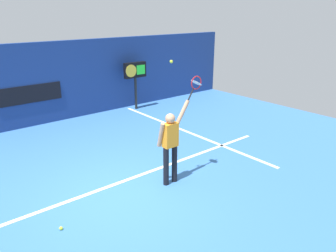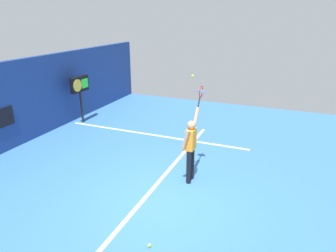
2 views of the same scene
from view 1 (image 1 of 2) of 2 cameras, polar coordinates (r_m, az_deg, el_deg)
The scene contains 10 objects.
ground_plane at distance 7.50m, azimuth -8.02°, elevation -11.43°, with size 18.00×18.00×0.00m, color #3870B2.
back_wall at distance 12.15m, azimuth -23.17°, elevation 6.38°, with size 18.00×0.20×2.81m, color navy.
sponsor_banner_center at distance 12.09m, azimuth -22.83°, elevation 5.03°, with size 2.20×0.03×0.60m, color black.
court_baseline at distance 7.82m, azimuth -9.70°, elevation -10.09°, with size 10.00×0.10×0.01m, color white.
court_sideline at distance 10.99m, azimuth 3.16°, elevation -0.93°, with size 0.10×7.00×0.01m, color white.
tennis_player at distance 7.42m, azimuth 0.42°, elevation -2.86°, with size 0.80×0.31×1.92m.
tennis_racket at distance 7.52m, azimuth 4.79°, elevation 7.21°, with size 0.48×0.27×0.60m.
tennis_ball at distance 6.96m, azimuth 0.57°, elevation 11.04°, with size 0.07×0.07×0.07m, color #CCE033.
scoreboard_clock at distance 13.25m, azimuth -5.69°, elevation 9.16°, with size 0.96×0.20×1.89m.
spare_ball at distance 6.64m, azimuth -17.94°, elevation -16.40°, with size 0.07×0.07×0.07m, color #CCE033.
Camera 1 is at (-3.25, -5.58, 3.82)m, focal length 35.40 mm.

